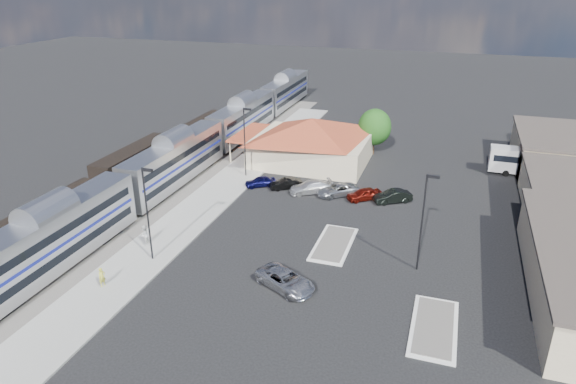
% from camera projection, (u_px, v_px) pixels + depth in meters
% --- Properties ---
extents(ground, '(280.00, 280.00, 0.00)m').
position_uv_depth(ground, '(288.00, 248.00, 48.82)').
color(ground, black).
rests_on(ground, ground).
extents(railbed, '(16.00, 100.00, 0.12)m').
position_uv_depth(railbed, '(144.00, 190.00, 61.84)').
color(railbed, '#4C4944').
rests_on(railbed, ground).
extents(platform, '(5.50, 92.00, 0.18)m').
position_uv_depth(platform, '(203.00, 206.00, 57.48)').
color(platform, gray).
rests_on(platform, ground).
extents(passenger_train, '(3.00, 104.00, 5.55)m').
position_uv_depth(passenger_train, '(176.00, 163.00, 62.38)').
color(passenger_train, silver).
rests_on(passenger_train, ground).
extents(freight_cars, '(2.80, 46.00, 4.00)m').
position_uv_depth(freight_cars, '(135.00, 164.00, 64.60)').
color(freight_cars, black).
rests_on(freight_cars, ground).
extents(station_depot, '(18.35, 12.24, 6.20)m').
position_uv_depth(station_depot, '(311.00, 140.00, 69.85)').
color(station_depot, beige).
rests_on(station_depot, ground).
extents(traffic_island_south, '(3.30, 7.50, 0.21)m').
position_uv_depth(traffic_island_south, '(334.00, 244.00, 49.37)').
color(traffic_island_south, silver).
rests_on(traffic_island_south, ground).
extents(traffic_island_north, '(3.30, 7.50, 0.21)m').
position_uv_depth(traffic_island_north, '(434.00, 327.00, 37.75)').
color(traffic_island_north, silver).
rests_on(traffic_island_north, ground).
extents(lamp_plat_s, '(1.08, 0.25, 9.00)m').
position_uv_depth(lamp_plat_s, '(147.00, 207.00, 44.63)').
color(lamp_plat_s, black).
rests_on(lamp_plat_s, ground).
extents(lamp_plat_n, '(1.08, 0.25, 9.00)m').
position_uv_depth(lamp_plat_n, '(245.00, 137.00, 63.83)').
color(lamp_plat_n, black).
rests_on(lamp_plat_n, ground).
extents(lamp_lot, '(1.08, 0.25, 9.00)m').
position_uv_depth(lamp_lot, '(424.00, 215.00, 43.22)').
color(lamp_lot, black).
rests_on(lamp_lot, ground).
extents(tree_depot, '(4.71, 4.71, 6.63)m').
position_uv_depth(tree_depot, '(375.00, 127.00, 72.55)').
color(tree_depot, '#382314').
rests_on(tree_depot, ground).
extents(suv, '(5.99, 4.73, 1.51)m').
position_uv_depth(suv, '(285.00, 280.00, 42.35)').
color(suv, '#AAACB2').
rests_on(suv, ground).
extents(coach_bus, '(10.92, 2.45, 3.50)m').
position_uv_depth(coach_bus, '(535.00, 161.00, 65.25)').
color(coach_bus, white).
rests_on(coach_bus, ground).
extents(person_a, '(0.57, 0.71, 1.68)m').
position_uv_depth(person_a, '(102.00, 277.00, 42.30)').
color(person_a, gold).
rests_on(person_a, platform).
extents(person_b, '(0.74, 0.94, 1.93)m').
position_uv_depth(person_b, '(144.00, 235.00, 48.86)').
color(person_b, silver).
rests_on(person_b, platform).
extents(parked_car_a, '(3.94, 3.33, 1.27)m').
position_uv_depth(parked_car_a, '(260.00, 182.00, 62.67)').
color(parked_car_a, '#0E0E46').
rests_on(parked_car_a, ground).
extents(parked_car_b, '(4.09, 3.27, 1.31)m').
position_uv_depth(parked_car_b, '(286.00, 184.00, 62.00)').
color(parked_car_b, black).
rests_on(parked_car_b, ground).
extents(parked_car_c, '(5.45, 4.46, 1.49)m').
position_uv_depth(parked_car_c, '(311.00, 187.00, 60.78)').
color(parked_car_c, silver).
rests_on(parked_car_c, ground).
extents(parked_car_d, '(5.33, 4.92, 1.39)m').
position_uv_depth(parked_car_d, '(338.00, 190.00, 60.13)').
color(parked_car_d, gray).
rests_on(parked_car_d, ground).
extents(parked_car_e, '(4.25, 3.77, 1.39)m').
position_uv_depth(parked_car_e, '(364.00, 194.00, 58.95)').
color(parked_car_e, maroon).
rests_on(parked_car_e, ground).
extents(parked_car_f, '(4.53, 3.62, 1.45)m').
position_uv_depth(parked_car_f, '(392.00, 196.00, 58.27)').
color(parked_car_f, black).
rests_on(parked_car_f, ground).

